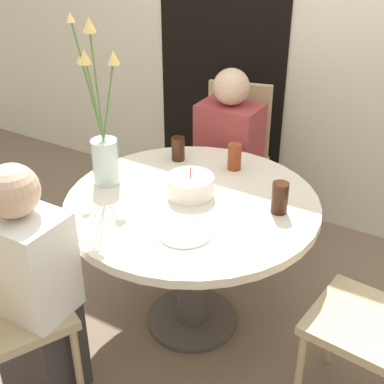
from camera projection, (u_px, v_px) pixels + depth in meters
ground_plane at (192, 321)px, 2.73m from camera, size 16.00×16.00×0.00m
wall_back at (307, 14)px, 3.05m from camera, size 8.00×0.05×2.60m
doorway_panel at (221, 51)px, 3.40m from camera, size 0.90×0.01×2.05m
dining_table at (192, 227)px, 2.45m from camera, size 1.14×1.14×0.72m
chair_near_front at (234, 152)px, 3.23m from camera, size 0.49×0.49×0.94m
birthday_cake at (190, 186)px, 2.39m from camera, size 0.21×0.21×0.14m
flower_vase at (103, 143)px, 2.41m from camera, size 0.22×0.25×0.78m
side_plate at (184, 233)px, 2.14m from camera, size 0.22×0.22×0.01m
drink_glass_0 at (280, 198)px, 2.26m from camera, size 0.07×0.07×0.14m
drink_glass_1 at (178, 149)px, 2.70m from camera, size 0.07×0.07×0.12m
drink_glass_2 at (234, 157)px, 2.61m from camera, size 0.07×0.07×0.13m
person_woman at (228, 167)px, 3.11m from camera, size 0.34×0.24×1.10m
person_guest at (32, 296)px, 2.12m from camera, size 0.34×0.24×1.10m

